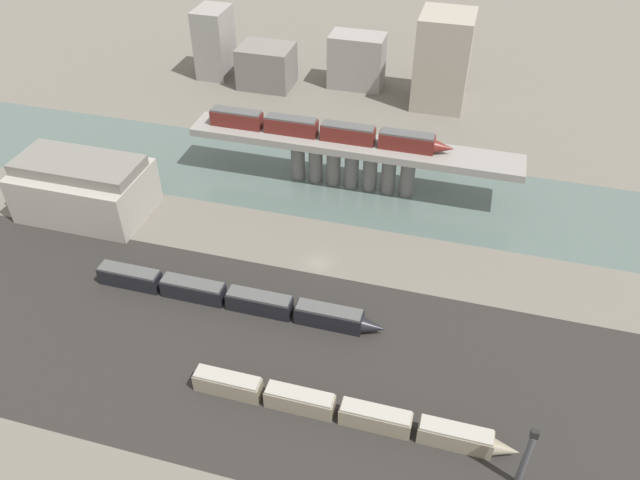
{
  "coord_description": "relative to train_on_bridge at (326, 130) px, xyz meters",
  "views": [
    {
      "loc": [
        23.85,
        -84.62,
        76.46
      ],
      "look_at": [
        0.0,
        1.53,
        4.37
      ],
      "focal_mm": 35.0,
      "sensor_mm": 36.0,
      "label": 1
    }
  ],
  "objects": [
    {
      "name": "ground_plane",
      "position": [
        5.76,
        -27.05,
        -12.71
      ],
      "size": [
        400.0,
        400.0,
        0.0
      ],
      "primitive_type": "plane",
      "color": "#666056"
    },
    {
      "name": "railbed_yard",
      "position": [
        5.76,
        -51.05,
        -12.71
      ],
      "size": [
        280.0,
        42.0,
        0.01
      ],
      "primitive_type": "cube",
      "color": "#282623",
      "rests_on": "ground"
    },
    {
      "name": "river_water",
      "position": [
        5.76,
        0.0,
        -12.71
      ],
      "size": [
        320.0,
        28.19,
        0.01
      ],
      "primitive_type": "cube",
      "color": "#4C5B56",
      "rests_on": "ground"
    },
    {
      "name": "bridge",
      "position": [
        5.76,
        -0.0,
        -4.71
      ],
      "size": [
        70.3,
        8.51,
        10.93
      ],
      "color": "gray",
      "rests_on": "ground"
    },
    {
      "name": "train_on_bridge",
      "position": [
        0.0,
        0.0,
        0.0
      ],
      "size": [
        52.16,
        3.06,
        3.66
      ],
      "color": "#5B1E19",
      "rests_on": "bridge"
    },
    {
      "name": "train_yard_near",
      "position": [
        18.78,
        -58.85,
        -11.03
      ],
      "size": [
        47.33,
        2.69,
        3.44
      ],
      "color": "gray",
      "rests_on": "ground"
    },
    {
      "name": "train_yard_mid",
      "position": [
        -5.1,
        -41.57,
        -10.95
      ],
      "size": [
        51.94,
        2.99,
        3.61
      ],
      "color": "black",
      "rests_on": "ground"
    },
    {
      "name": "warehouse_building",
      "position": [
        -44.28,
        -23.55,
        -6.96
      ],
      "size": [
        25.31,
        15.94,
        12.11
      ],
      "color": "#9E998E",
      "rests_on": "ground"
    },
    {
      "name": "signal_tower",
      "position": [
        42.92,
        -62.54,
        -6.96
      ],
      "size": [
        1.0,
        0.87,
        11.6
      ],
      "color": "#4C4C51",
      "rests_on": "ground"
    },
    {
      "name": "city_block_far_left",
      "position": [
        -44.98,
        46.02,
        -3.16
      ],
      "size": [
        8.54,
        11.2,
        19.11
      ],
      "primitive_type": "cube",
      "color": "gray",
      "rests_on": "ground"
    },
    {
      "name": "city_block_left",
      "position": [
        -28.58,
        43.04,
        -7.07
      ],
      "size": [
        14.5,
        11.52,
        11.3
      ],
      "primitive_type": "cube",
      "color": "slate",
      "rests_on": "ground"
    },
    {
      "name": "city_block_center",
      "position": [
        -4.5,
        49.49,
        -5.45
      ],
      "size": [
        14.84,
        8.86,
        14.54
      ],
      "primitive_type": "cube",
      "color": "gray",
      "rests_on": "ground"
    },
    {
      "name": "city_block_right",
      "position": [
        19.08,
        44.92,
        -0.76
      ],
      "size": [
        13.4,
        14.51,
        23.91
      ],
      "primitive_type": "cube",
      "color": "gray",
      "rests_on": "ground"
    }
  ]
}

